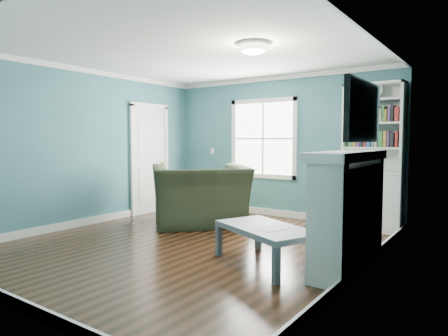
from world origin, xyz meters
The scene contains 13 objects.
floor centered at (0.00, 0.00, 0.00)m, with size 5.00×5.00×0.00m, color black.
room_walls centered at (0.00, 0.00, 1.58)m, with size 5.00×5.00×5.00m.
trim centered at (0.00, 0.00, 1.24)m, with size 4.50×5.00×2.60m.
window centered at (-0.30, 2.49, 1.45)m, with size 1.40×0.06×1.50m.
bookshelf centered at (1.77, 2.30, 0.92)m, with size 0.90×0.35×2.31m.
fireplace centered at (2.08, 0.20, 0.64)m, with size 0.44×1.58×1.30m.
tv centered at (2.20, 0.20, 1.72)m, with size 0.06×1.10×0.65m, color black.
door centered at (-2.22, 1.40, 1.07)m, with size 0.12×0.98×2.17m.
ceiling_fixture centered at (0.90, 0.10, 2.55)m, with size 0.38×0.38×0.15m.
light_switch centered at (-1.50, 2.48, 1.20)m, with size 0.08×0.01×0.12m, color white.
recliner centered at (-0.69, 1.05, 0.67)m, with size 1.53×1.00×1.34m, color black.
coffee_table centered at (1.25, -0.18, 0.38)m, with size 1.37×1.10×0.44m.
paper_sheet centered at (1.36, -0.26, 0.44)m, with size 0.25×0.32×0.00m, color white.
Camera 1 is at (3.44, -4.14, 1.42)m, focal length 32.00 mm.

